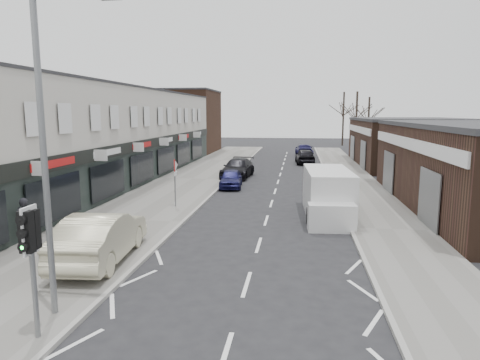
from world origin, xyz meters
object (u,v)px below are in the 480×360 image
(pedestrian, at_px, (25,221))
(parked_car_right_c, at_px, (304,150))
(warning_sign, at_px, (175,169))
(white_van, at_px, (328,195))
(traffic_light, at_px, (30,242))
(parked_car_left_a, at_px, (231,179))
(street_lamp, at_px, (49,140))
(parked_car_left_b, at_px, (238,168))
(parked_car_right_a, at_px, (326,175))
(sedan_on_pavement, at_px, (101,236))
(parked_car_right_b, at_px, (305,156))

(pedestrian, distance_m, parked_car_right_c, 39.47)
(warning_sign, bearing_deg, white_van, -4.91)
(traffic_light, bearing_deg, parked_car_right_c, 81.55)
(warning_sign, relative_size, parked_car_left_a, 0.72)
(street_lamp, bearing_deg, parked_car_left_b, 87.39)
(street_lamp, xyz_separation_m, warning_sign, (-0.63, 12.80, -2.42))
(pedestrian, bearing_deg, parked_car_left_a, -121.47)
(parked_car_right_a, xyz_separation_m, parked_car_right_c, (-1.30, 21.74, -0.08))
(sedan_on_pavement, bearing_deg, parked_car_left_b, -100.08)
(warning_sign, xyz_separation_m, parked_car_left_a, (1.95, 7.05, -1.56))
(traffic_light, height_order, parked_car_right_c, traffic_light)
(traffic_light, height_order, street_lamp, street_lamp)
(parked_car_left_a, bearing_deg, warning_sign, -111.03)
(parked_car_left_a, distance_m, parked_car_right_a, 6.90)
(street_lamp, distance_m, warning_sign, 13.04)
(pedestrian, xyz_separation_m, parked_car_right_c, (11.36, 37.80, -0.32))
(street_lamp, bearing_deg, traffic_light, -84.12)
(street_lamp, xyz_separation_m, parked_car_left_b, (1.13, 24.65, -3.86))
(street_lamp, bearing_deg, parked_car_right_b, 79.12)
(traffic_light, xyz_separation_m, parked_car_left_a, (1.19, 21.06, -1.77))
(parked_car_right_b, bearing_deg, parked_car_left_a, 66.65)
(sedan_on_pavement, distance_m, pedestrian, 4.12)
(warning_sign, relative_size, white_van, 0.43)
(warning_sign, xyz_separation_m, parked_car_right_c, (7.36, 30.40, -1.48))
(parked_car_left_a, height_order, parked_car_right_c, parked_car_right_c)
(warning_sign, height_order, parked_car_right_c, warning_sign)
(pedestrian, relative_size, parked_car_right_a, 0.38)
(parked_car_left_b, xyz_separation_m, parked_car_right_c, (5.60, 18.55, -0.04))
(sedan_on_pavement, xyz_separation_m, parked_car_right_c, (7.49, 39.23, -0.26))
(street_lamp, bearing_deg, white_van, 57.96)
(white_van, bearing_deg, warning_sign, 171.87)
(parked_car_right_b, relative_size, parked_car_right_c, 0.92)
(sedan_on_pavement, xyz_separation_m, parked_car_right_a, (8.79, 17.50, -0.17))
(white_van, height_order, parked_car_left_a, white_van)
(traffic_light, relative_size, street_lamp, 0.39)
(white_van, relative_size, parked_car_left_a, 1.66)
(white_van, xyz_separation_m, parked_car_right_b, (-0.84, 22.88, -0.34))
(warning_sign, distance_m, parked_car_left_a, 7.48)
(parked_car_right_c, bearing_deg, parked_car_left_a, 74.01)
(parked_car_left_a, bearing_deg, parked_car_right_a, 8.02)
(parked_car_left_b, distance_m, parked_car_right_b, 11.75)
(pedestrian, xyz_separation_m, parked_car_left_a, (5.95, 14.45, -0.41))
(parked_car_left_b, distance_m, parked_car_right_c, 19.38)
(parked_car_left_b, relative_size, parked_car_right_c, 1.05)
(sedan_on_pavement, relative_size, parked_car_left_a, 1.39)
(warning_sign, bearing_deg, parked_car_right_b, 71.64)
(parked_car_right_a, bearing_deg, parked_car_right_b, -80.53)
(parked_car_right_b, distance_m, parked_car_right_c, 8.22)
(pedestrian, xyz_separation_m, parked_car_left_b, (5.76, 19.25, -0.29))
(pedestrian, height_order, parked_car_left_a, pedestrian)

